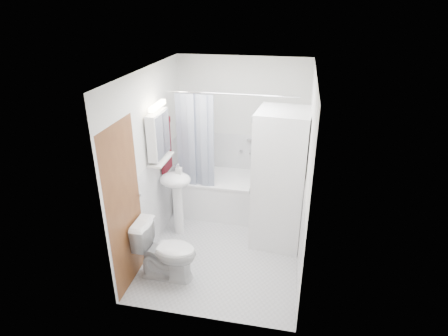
% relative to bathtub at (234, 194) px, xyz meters
% --- Properties ---
extents(floor, '(2.60, 2.60, 0.00)m').
position_rel_bathtub_xyz_m(floor, '(0.05, -0.92, -0.34)').
color(floor, '#BBBABF').
rests_on(floor, ground).
extents(room_walls, '(2.60, 2.60, 2.60)m').
position_rel_bathtub_xyz_m(room_walls, '(0.05, -0.92, 1.15)').
color(room_walls, silver).
rests_on(room_walls, ground).
extents(wainscot, '(1.98, 2.58, 2.58)m').
position_rel_bathtub_xyz_m(wainscot, '(0.05, -0.63, 0.26)').
color(wainscot, white).
rests_on(wainscot, ground).
extents(door, '(0.05, 2.00, 2.00)m').
position_rel_bathtub_xyz_m(door, '(-0.90, -1.47, 0.66)').
color(door, brown).
rests_on(door, ground).
extents(bathtub, '(1.61, 0.76, 0.61)m').
position_rel_bathtub_xyz_m(bathtub, '(0.00, 0.00, 0.00)').
color(bathtub, white).
rests_on(bathtub, ground).
extents(tub_spout, '(0.04, 0.12, 0.04)m').
position_rel_bathtub_xyz_m(tub_spout, '(0.20, 0.33, 0.59)').
color(tub_spout, silver).
rests_on(tub_spout, room_walls).
extents(curtain_rod, '(1.79, 0.02, 0.02)m').
position_rel_bathtub_xyz_m(curtain_rod, '(0.00, -0.32, 1.66)').
color(curtain_rod, silver).
rests_on(curtain_rod, room_walls).
extents(shower_curtain, '(0.55, 0.02, 1.45)m').
position_rel_bathtub_xyz_m(shower_curtain, '(-0.52, -0.32, 0.91)').
color(shower_curtain, '#15244B').
rests_on(shower_curtain, curtain_rod).
extents(sink, '(0.44, 0.37, 1.04)m').
position_rel_bathtub_xyz_m(sink, '(-0.71, -0.70, 0.37)').
color(sink, white).
rests_on(sink, ground).
extents(medicine_cabinet, '(0.13, 0.50, 0.71)m').
position_rel_bathtub_xyz_m(medicine_cabinet, '(-0.86, -0.82, 1.23)').
color(medicine_cabinet, white).
rests_on(medicine_cabinet, room_walls).
extents(shelf, '(0.18, 0.54, 0.02)m').
position_rel_bathtub_xyz_m(shelf, '(-0.84, -0.82, 0.86)').
color(shelf, silver).
rests_on(shelf, room_walls).
extents(shower_caddy, '(0.22, 0.06, 0.02)m').
position_rel_bathtub_xyz_m(shower_caddy, '(0.25, 0.32, 0.81)').
color(shower_caddy, silver).
rests_on(shower_caddy, room_walls).
extents(towel, '(0.07, 0.32, 0.78)m').
position_rel_bathtub_xyz_m(towel, '(-0.89, -0.50, 0.95)').
color(towel, '#500A1A').
rests_on(towel, room_walls).
extents(washer_dryer, '(0.74, 0.73, 1.90)m').
position_rel_bathtub_xyz_m(washer_dryer, '(0.72, -0.61, 0.61)').
color(washer_dryer, white).
rests_on(washer_dryer, ground).
extents(toilet, '(0.75, 0.43, 0.73)m').
position_rel_bathtub_xyz_m(toilet, '(-0.54, -1.64, 0.03)').
color(toilet, white).
rests_on(toilet, ground).
extents(soap_pump, '(0.08, 0.17, 0.08)m').
position_rel_bathtub_xyz_m(soap_pump, '(-0.66, -0.67, 0.61)').
color(soap_pump, gray).
rests_on(soap_pump, sink).
extents(shelf_bottle, '(0.07, 0.18, 0.07)m').
position_rel_bathtub_xyz_m(shelf_bottle, '(-0.84, -0.97, 0.91)').
color(shelf_bottle, gray).
rests_on(shelf_bottle, shelf).
extents(shelf_cup, '(0.10, 0.09, 0.10)m').
position_rel_bathtub_xyz_m(shelf_cup, '(-0.84, -0.70, 0.92)').
color(shelf_cup, gray).
rests_on(shelf_cup, shelf).
extents(shampoo_a, '(0.13, 0.17, 0.13)m').
position_rel_bathtub_xyz_m(shampoo_a, '(0.40, 0.32, 0.89)').
color(shampoo_a, gray).
rests_on(shampoo_a, shower_caddy).
extents(shampoo_b, '(0.08, 0.21, 0.08)m').
position_rel_bathtub_xyz_m(shampoo_b, '(0.52, 0.32, 0.86)').
color(shampoo_b, '#262E99').
rests_on(shampoo_b, shower_caddy).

